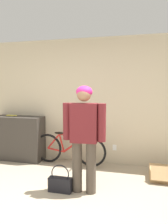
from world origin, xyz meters
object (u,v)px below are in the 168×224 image
Objects in this scene: person at (84,132)px; bicycle at (69,149)px; handbag at (60,184)px; cardboard_box at (161,173)px; banana at (12,115)px.

person is 1.03× the size of bicycle.
person is 0.88m from handbag.
person is at bearing -58.36° from bicycle.
person is at bearing 15.04° from handbag.
cardboard_box is at bearing -6.07° from bicycle.
person reaches higher than bicycle.
person is 3.77× the size of handbag.
bicycle is 2.94× the size of cardboard_box.
handbag is (0.26, -1.18, -0.20)m from bicycle.
cardboard_box is (3.13, -0.31, -0.88)m from banana.
banana is (-1.94, 1.13, 0.04)m from person.
person is 1.38m from bicycle.
banana is 0.55× the size of cardboard_box.
person is 5.51× the size of banana.
cardboard_box is at bearing 30.59° from handbag.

